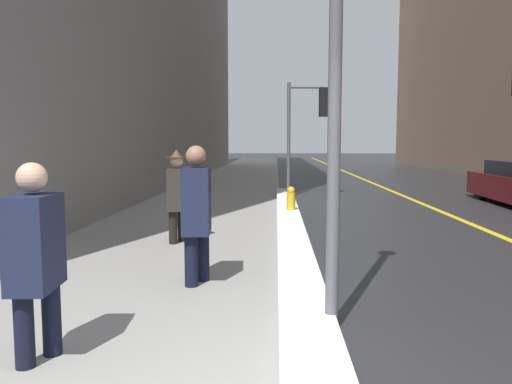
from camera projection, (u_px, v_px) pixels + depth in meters
name	position (u px, v px, depth m)	size (l,w,h in m)	color
sidewalk_slab	(224.00, 191.00, 17.83)	(4.00, 80.00, 0.01)	gray
road_centre_stripe	(393.00, 191.00, 17.59)	(0.16, 80.00, 0.00)	gold
snow_bank_curb	(291.00, 231.00, 9.30)	(0.51, 15.76, 0.16)	white
traffic_light_near	(311.00, 115.00, 15.59)	(1.31, 0.34, 3.58)	#515156
pedestrian_nearside	(36.00, 253.00, 3.83)	(0.33, 0.73, 1.56)	black
pedestrian_in_glasses	(197.00, 208.00, 5.96)	(0.36, 0.56, 1.68)	black
pedestrian_with_shoulder_bag	(177.00, 192.00, 8.47)	(0.34, 0.71, 1.60)	black
fire_hydrant	(291.00, 202.00, 11.61)	(0.20, 0.20, 0.70)	gold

